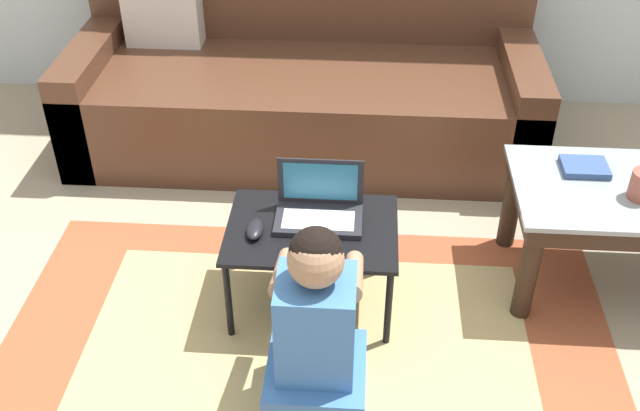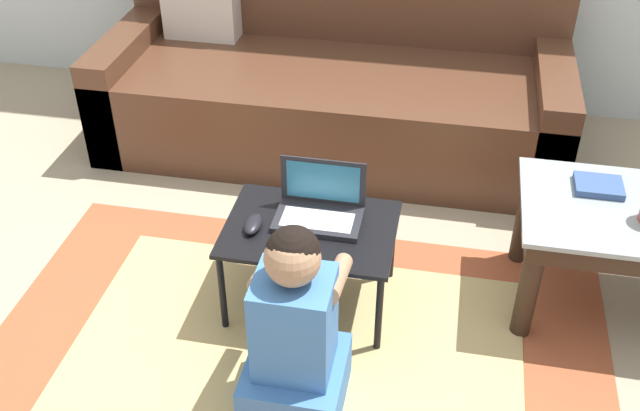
{
  "view_description": "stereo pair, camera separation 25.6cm",
  "coord_description": "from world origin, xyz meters",
  "px_view_note": "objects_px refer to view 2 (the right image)",
  "views": [
    {
      "loc": [
        0.12,
        -1.9,
        1.91
      ],
      "look_at": [
        -0.02,
        0.17,
        0.41
      ],
      "focal_mm": 42.0,
      "sensor_mm": 36.0,
      "label": 1
    },
    {
      "loc": [
        0.37,
        -1.87,
        1.91
      ],
      "look_at": [
        -0.02,
        0.17,
        0.41
      ],
      "focal_mm": 42.0,
      "sensor_mm": 36.0,
      "label": 2
    }
  ],
  "objects_px": {
    "computer_mouse": "(253,224)",
    "person_seated": "(294,336)",
    "couch": "(333,86)",
    "laptop_desk": "(310,235)",
    "book_on_table": "(599,186)",
    "laptop": "(319,210)"
  },
  "relations": [
    {
      "from": "computer_mouse",
      "to": "book_on_table",
      "type": "bearing_deg",
      "value": 16.3
    },
    {
      "from": "computer_mouse",
      "to": "person_seated",
      "type": "xyz_separation_m",
      "value": [
        0.24,
        -0.42,
        -0.07
      ]
    },
    {
      "from": "laptop_desk",
      "to": "couch",
      "type": "bearing_deg",
      "value": 96.5
    },
    {
      "from": "laptop_desk",
      "to": "computer_mouse",
      "type": "bearing_deg",
      "value": -167.29
    },
    {
      "from": "couch",
      "to": "laptop_desk",
      "type": "bearing_deg",
      "value": -83.5
    },
    {
      "from": "computer_mouse",
      "to": "laptop",
      "type": "bearing_deg",
      "value": 25.3
    },
    {
      "from": "computer_mouse",
      "to": "person_seated",
      "type": "height_order",
      "value": "person_seated"
    },
    {
      "from": "book_on_table",
      "to": "couch",
      "type": "bearing_deg",
      "value": 140.53
    },
    {
      "from": "computer_mouse",
      "to": "book_on_table",
      "type": "relative_size",
      "value": 0.71
    },
    {
      "from": "laptop_desk",
      "to": "computer_mouse",
      "type": "distance_m",
      "value": 0.2
    },
    {
      "from": "laptop_desk",
      "to": "computer_mouse",
      "type": "xyz_separation_m",
      "value": [
        -0.19,
        -0.04,
        0.05
      ]
    },
    {
      "from": "couch",
      "to": "laptop_desk",
      "type": "height_order",
      "value": "couch"
    },
    {
      "from": "laptop",
      "to": "couch",
      "type": "bearing_deg",
      "value": 97.85
    },
    {
      "from": "laptop_desk",
      "to": "laptop",
      "type": "height_order",
      "value": "laptop"
    },
    {
      "from": "laptop",
      "to": "computer_mouse",
      "type": "relative_size",
      "value": 2.62
    },
    {
      "from": "couch",
      "to": "computer_mouse",
      "type": "distance_m",
      "value": 1.25
    },
    {
      "from": "person_seated",
      "to": "book_on_table",
      "type": "height_order",
      "value": "person_seated"
    },
    {
      "from": "couch",
      "to": "laptop_desk",
      "type": "relative_size",
      "value": 3.63
    },
    {
      "from": "computer_mouse",
      "to": "person_seated",
      "type": "distance_m",
      "value": 0.49
    },
    {
      "from": "couch",
      "to": "computer_mouse",
      "type": "relative_size",
      "value": 18.65
    },
    {
      "from": "laptop",
      "to": "person_seated",
      "type": "bearing_deg",
      "value": -87.21
    },
    {
      "from": "laptop_desk",
      "to": "person_seated",
      "type": "distance_m",
      "value": 0.47
    }
  ]
}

